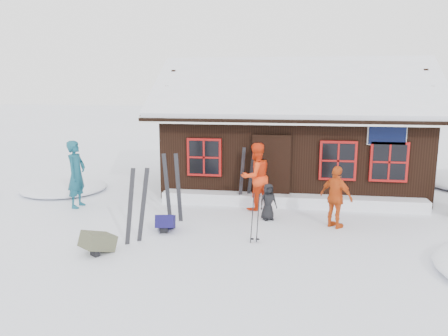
{
  "coord_description": "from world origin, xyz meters",
  "views": [
    {
      "loc": [
        1.44,
        -10.21,
        3.51
      ],
      "look_at": [
        -0.3,
        1.09,
        1.3
      ],
      "focal_mm": 35.0,
      "sensor_mm": 36.0,
      "label": 1
    }
  ],
  "objects": [
    {
      "name": "ground",
      "position": [
        0.0,
        0.0,
        0.0
      ],
      "size": [
        120.0,
        120.0,
        0.0
      ],
      "primitive_type": "plane",
      "color": "white",
      "rests_on": "ground"
    },
    {
      "name": "mountain_hut",
      "position": [
        1.5,
        4.98,
        1.58
      ],
      "size": [
        8.9,
        6.09,
        4.42
      ],
      "color": "black",
      "rests_on": "ground"
    },
    {
      "name": "snow_drift",
      "position": [
        1.5,
        2.25,
        0.17
      ],
      "size": [
        7.6,
        0.6,
        0.35
      ],
      "primitive_type": "cube",
      "color": "white",
      "rests_on": "ground"
    },
    {
      "name": "snow_mounds",
      "position": [
        1.65,
        1.86,
        0.0
      ],
      "size": [
        20.6,
        13.2,
        0.48
      ],
      "color": "white",
      "rests_on": "ground"
    },
    {
      "name": "skier_teal",
      "position": [
        -4.6,
        1.24,
        0.97
      ],
      "size": [
        0.49,
        0.73,
        1.94
      ],
      "primitive_type": "imported",
      "rotation": [
        0.0,
        0.0,
        1.53
      ],
      "color": "#134B5C",
      "rests_on": "ground"
    },
    {
      "name": "skier_orange_left",
      "position": [
        0.5,
        1.78,
        0.95
      ],
      "size": [
        1.17,
        1.14,
        1.9
      ],
      "primitive_type": "imported",
      "rotation": [
        0.0,
        0.0,
        3.82
      ],
      "color": "#EE3A10",
      "rests_on": "ground"
    },
    {
      "name": "skier_orange_right",
      "position": [
        2.59,
        0.46,
        0.78
      ],
      "size": [
        0.94,
        0.88,
        1.55
      ],
      "primitive_type": "imported",
      "rotation": [
        0.0,
        0.0,
        2.43
      ],
      "color": "#C94A14",
      "rests_on": "ground"
    },
    {
      "name": "skier_crouched",
      "position": [
        0.91,
        0.84,
        0.48
      ],
      "size": [
        0.56,
        0.5,
        0.97
      ],
      "primitive_type": "imported",
      "rotation": [
        0.0,
        0.0,
        0.49
      ],
      "color": "black",
      "rests_on": "ground"
    },
    {
      "name": "ski_pair_left",
      "position": [
        -1.9,
        -1.25,
        0.83
      ],
      "size": [
        0.54,
        0.34,
        1.75
      ],
      "rotation": [
        0.0,
        0.0,
        0.54
      ],
      "color": "black",
      "rests_on": "ground"
    },
    {
      "name": "ski_pair_mid",
      "position": [
        -1.53,
        0.4,
        0.86
      ],
      "size": [
        0.52,
        0.09,
        1.82
      ],
      "rotation": [
        0.0,
        0.0,
        0.01
      ],
      "color": "black",
      "rests_on": "ground"
    },
    {
      "name": "ski_pair_right",
      "position": [
        0.2,
        2.2,
        0.83
      ],
      "size": [
        0.51,
        0.3,
        1.76
      ],
      "rotation": [
        0.0,
        0.0,
        0.51
      ],
      "color": "black",
      "rests_on": "ground"
    },
    {
      "name": "ski_poles",
      "position": [
        0.71,
        -0.89,
        0.55
      ],
      "size": [
        0.21,
        0.1,
        1.18
      ],
      "color": "black",
      "rests_on": "ground"
    },
    {
      "name": "backpack_blue",
      "position": [
        -1.5,
        -0.43,
        0.16
      ],
      "size": [
        0.52,
        0.64,
        0.31
      ],
      "primitive_type": "cube",
      "rotation": [
        0.0,
        0.0,
        0.16
      ],
      "color": "#141148",
      "rests_on": "ground"
    },
    {
      "name": "backpack_olive",
      "position": [
        -2.51,
        -2.0,
        0.17
      ],
      "size": [
        0.75,
        0.79,
        0.34
      ],
      "primitive_type": "cube",
      "rotation": [
        0.0,
        0.0,
        -0.6
      ],
      "color": "#4B4C36",
      "rests_on": "ground"
    }
  ]
}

